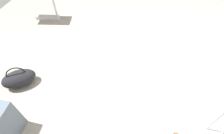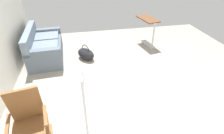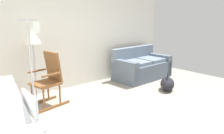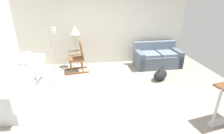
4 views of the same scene
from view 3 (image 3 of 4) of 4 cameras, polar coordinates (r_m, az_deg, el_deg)
ground_plane at (r=4.04m, az=7.11°, el=-13.06°), size 7.45×7.45×0.00m
back_wall at (r=5.63m, az=-11.32°, el=8.46°), size 6.16×0.10×2.70m
couch at (r=6.52m, az=7.23°, el=-0.09°), size 1.64×0.93×0.85m
rocking_chair at (r=4.71m, az=-15.27°, el=-3.09°), size 0.83×0.60×1.05m
floor_lamp at (r=4.95m, az=-18.85°, el=6.02°), size 0.34×0.34×1.48m
duffel_bag at (r=5.66m, az=13.38°, el=-3.98°), size 0.64×0.60×0.43m
iv_pole at (r=3.88m, az=-18.20°, el=-10.77°), size 0.44×0.44×1.69m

